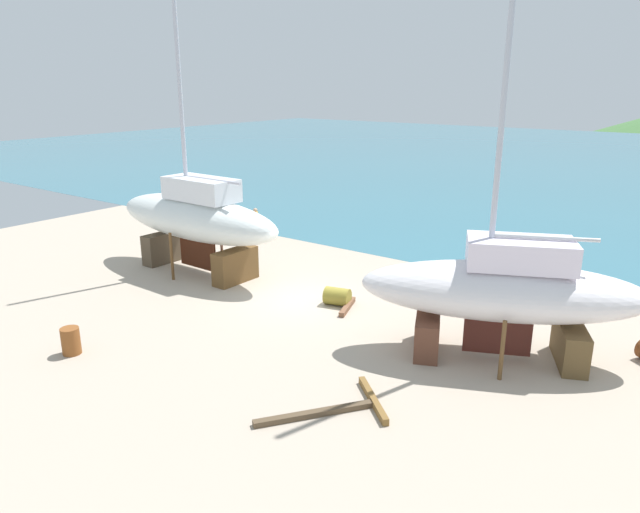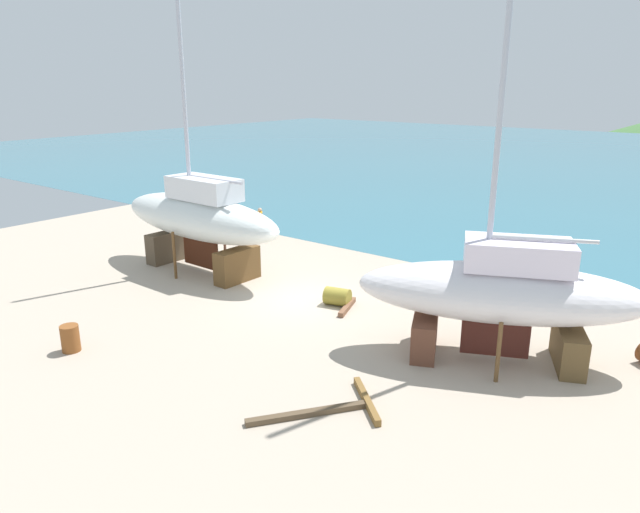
% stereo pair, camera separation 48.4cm
% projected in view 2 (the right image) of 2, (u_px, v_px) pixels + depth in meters
% --- Properties ---
extents(ground_plane, '(40.69, 40.69, 0.00)m').
position_uv_depth(ground_plane, '(235.00, 330.00, 19.06)').
color(ground_plane, '#B2A38F').
extents(sea_water, '(142.71, 83.29, 0.01)m').
position_uv_depth(sea_water, '(606.00, 163.00, 58.30)').
color(sea_water, teal).
rests_on(sea_water, ground).
extents(sailboat_large_starboard, '(9.09, 2.88, 13.59)m').
position_uv_depth(sailboat_large_starboard, '(199.00, 217.00, 24.41)').
color(sailboat_large_starboard, brown).
rests_on(sailboat_large_starboard, ground).
extents(sailboat_far_slipway, '(8.49, 5.74, 13.56)m').
position_uv_depth(sailboat_far_slipway, '(501.00, 292.00, 16.52)').
color(sailboat_far_slipway, brown).
rests_on(sailboat_far_slipway, ground).
extents(worker, '(0.48, 0.48, 1.67)m').
position_uv_depth(worker, '(260.00, 223.00, 29.85)').
color(worker, maroon).
rests_on(worker, ground).
extents(barrel_blue_faded, '(0.73, 0.73, 0.83)m').
position_uv_depth(barrel_blue_faded, '(70.00, 338.00, 17.48)').
color(barrel_blue_faded, brown).
rests_on(barrel_blue_faded, ground).
extents(barrel_tipped_center, '(1.04, 0.85, 0.65)m').
position_uv_depth(barrel_tipped_center, '(337.00, 297.00, 21.12)').
color(barrel_tipped_center, olive).
rests_on(barrel_tipped_center, ground).
extents(timber_short_skew, '(2.00, 2.66, 0.15)m').
position_uv_depth(timber_short_skew, '(309.00, 413.00, 14.14)').
color(timber_short_skew, brown).
rests_on(timber_short_skew, ground).
extents(timber_long_fore, '(1.70, 1.55, 0.19)m').
position_uv_depth(timber_long_fore, '(367.00, 400.00, 14.67)').
color(timber_long_fore, brown).
rests_on(timber_long_fore, ground).
extents(timber_long_aft, '(0.72, 1.64, 0.17)m').
position_uv_depth(timber_long_aft, '(347.00, 307.00, 20.78)').
color(timber_long_aft, brown).
rests_on(timber_long_aft, ground).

